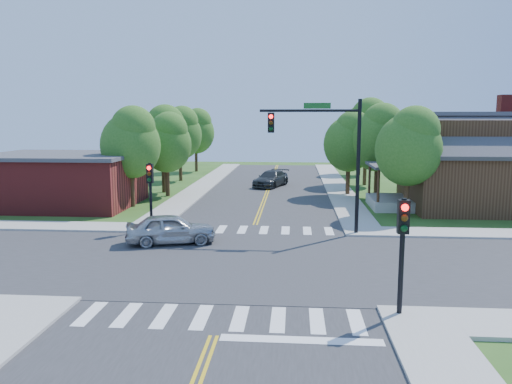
# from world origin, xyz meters

# --- Properties ---
(ground) EXTENTS (100.00, 100.00, 0.00)m
(ground) POSITION_xyz_m (0.00, 0.00, 0.00)
(ground) COLOR #294C17
(ground) RESTS_ON ground
(road_ns) EXTENTS (10.00, 90.00, 0.04)m
(road_ns) POSITION_xyz_m (0.00, 0.00, 0.02)
(road_ns) COLOR #2D2D30
(road_ns) RESTS_ON ground
(road_ew) EXTENTS (90.00, 10.00, 0.04)m
(road_ew) POSITION_xyz_m (0.00, 0.00, 0.03)
(road_ew) COLOR #2D2D30
(road_ew) RESTS_ON ground
(intersection_patch) EXTENTS (10.20, 10.20, 0.06)m
(intersection_patch) POSITION_xyz_m (0.00, 0.00, 0.00)
(intersection_patch) COLOR #2D2D30
(intersection_patch) RESTS_ON ground
(sidewalk_ne) EXTENTS (40.00, 40.00, 0.14)m
(sidewalk_ne) POSITION_xyz_m (15.82, 15.82, 0.07)
(sidewalk_ne) COLOR #9E9B93
(sidewalk_ne) RESTS_ON ground
(sidewalk_nw) EXTENTS (40.00, 40.00, 0.14)m
(sidewalk_nw) POSITION_xyz_m (-15.82, 15.82, 0.07)
(sidewalk_nw) COLOR #9E9B93
(sidewalk_nw) RESTS_ON ground
(crosswalk_north) EXTENTS (8.85, 2.00, 0.01)m
(crosswalk_north) POSITION_xyz_m (0.00, 6.20, 0.05)
(crosswalk_north) COLOR white
(crosswalk_north) RESTS_ON ground
(crosswalk_south) EXTENTS (8.85, 2.00, 0.01)m
(crosswalk_south) POSITION_xyz_m (0.00, -6.20, 0.05)
(crosswalk_south) COLOR white
(crosswalk_south) RESTS_ON ground
(centerline) EXTENTS (0.30, 90.00, 0.01)m
(centerline) POSITION_xyz_m (0.00, 0.00, 0.05)
(centerline) COLOR gold
(centerline) RESTS_ON ground
(stop_bar) EXTENTS (4.60, 0.45, 0.09)m
(stop_bar) POSITION_xyz_m (2.50, -7.60, 0.00)
(stop_bar) COLOR white
(stop_bar) RESTS_ON ground
(signal_mast_ne) EXTENTS (5.30, 0.42, 7.20)m
(signal_mast_ne) POSITION_xyz_m (3.91, 5.59, 4.85)
(signal_mast_ne) COLOR black
(signal_mast_ne) RESTS_ON ground
(signal_pole_se) EXTENTS (0.34, 0.42, 3.80)m
(signal_pole_se) POSITION_xyz_m (5.60, -5.62, 2.66)
(signal_pole_se) COLOR black
(signal_pole_se) RESTS_ON ground
(signal_pole_nw) EXTENTS (0.34, 0.42, 3.80)m
(signal_pole_nw) POSITION_xyz_m (-5.60, 5.58, 2.66)
(signal_pole_nw) COLOR black
(signal_pole_nw) RESTS_ON ground
(house_ne) EXTENTS (13.05, 8.80, 7.11)m
(house_ne) POSITION_xyz_m (15.11, 14.23, 3.33)
(house_ne) COLOR #362013
(house_ne) RESTS_ON ground
(building_nw) EXTENTS (10.40, 8.40, 3.73)m
(building_nw) POSITION_xyz_m (-14.20, 13.20, 1.88)
(building_nw) COLOR maroon
(building_nw) RESTS_ON ground
(tree_e_a) EXTENTS (4.11, 3.91, 6.99)m
(tree_e_a) POSITION_xyz_m (9.40, 10.80, 4.58)
(tree_e_a) COLOR #382314
(tree_e_a) RESTS_ON ground
(tree_e_b) EXTENTS (4.35, 4.13, 7.39)m
(tree_e_b) POSITION_xyz_m (8.74, 18.37, 4.84)
(tree_e_b) COLOR #382314
(tree_e_b) RESTS_ON ground
(tree_e_c) EXTENTS (4.76, 4.53, 8.10)m
(tree_e_c) POSITION_xyz_m (8.91, 26.08, 5.31)
(tree_e_c) COLOR #382314
(tree_e_c) RESTS_ON ground
(tree_e_d) EXTENTS (4.01, 3.81, 6.81)m
(tree_e_d) POSITION_xyz_m (9.44, 34.52, 4.46)
(tree_e_d) COLOR #382314
(tree_e_d) RESTS_ON ground
(tree_w_a) EXTENTS (4.17, 3.96, 7.09)m
(tree_w_a) POSITION_xyz_m (-9.08, 13.10, 4.64)
(tree_w_a) COLOR #382314
(tree_w_a) RESTS_ON ground
(tree_w_b) EXTENTS (4.32, 4.10, 7.34)m
(tree_w_b) POSITION_xyz_m (-8.63, 20.00, 4.81)
(tree_w_b) COLOR #382314
(tree_w_b) RESTS_ON ground
(tree_w_c) EXTENTS (4.37, 4.15, 7.43)m
(tree_w_c) POSITION_xyz_m (-9.01, 27.92, 4.87)
(tree_w_c) COLOR #382314
(tree_w_c) RESTS_ON ground
(tree_w_d) EXTENTS (4.34, 4.12, 7.38)m
(tree_w_d) POSITION_xyz_m (-9.13, 36.61, 4.83)
(tree_w_d) COLOR #382314
(tree_w_d) RESTS_ON ground
(tree_house) EXTENTS (4.02, 3.82, 6.83)m
(tree_house) POSITION_xyz_m (6.65, 19.44, 4.47)
(tree_house) COLOR #382314
(tree_house) RESTS_ON ground
(tree_bldg) EXTENTS (3.96, 3.76, 6.73)m
(tree_bldg) POSITION_xyz_m (-7.80, 18.04, 4.40)
(tree_bldg) COLOR #382314
(tree_bldg) RESTS_ON ground
(car_silver) EXTENTS (3.92, 5.25, 1.50)m
(car_silver) POSITION_xyz_m (-3.82, 2.88, 0.75)
(car_silver) COLOR #ADB0B4
(car_silver) RESTS_ON ground
(car_dgrey) EXTENTS (5.16, 6.22, 1.43)m
(car_dgrey) POSITION_xyz_m (0.15, 24.07, 0.72)
(car_dgrey) COLOR #2D3032
(car_dgrey) RESTS_ON ground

